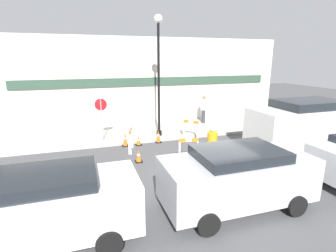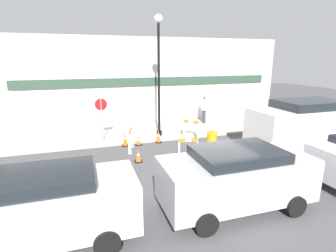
% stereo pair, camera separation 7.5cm
% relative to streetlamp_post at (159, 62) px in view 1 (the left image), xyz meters
% --- Properties ---
extents(ground_plane, '(60.00, 60.00, 0.00)m').
position_rel_streetlamp_post_xyz_m(ground_plane, '(0.43, -5.18, -4.05)').
color(ground_plane, '#4C4C4F').
extents(sidewalk_slab, '(18.00, 3.70, 0.15)m').
position_rel_streetlamp_post_xyz_m(sidewalk_slab, '(0.43, 1.17, -3.98)').
color(sidewalk_slab, '#ADA89E').
rests_on(sidewalk_slab, ground_plane).
extents(storefront_facade, '(18.00, 0.22, 5.50)m').
position_rel_streetlamp_post_xyz_m(storefront_facade, '(0.43, 3.10, -1.30)').
color(storefront_facade, beige).
rests_on(storefront_facade, ground_plane).
extents(streetlamp_post, '(0.44, 0.44, 6.16)m').
position_rel_streetlamp_post_xyz_m(streetlamp_post, '(0.00, 0.00, 0.00)').
color(streetlamp_post, black).
rests_on(streetlamp_post, sidewalk_slab).
extents(stop_sign, '(0.60, 0.06, 2.13)m').
position_rel_streetlamp_post_xyz_m(stop_sign, '(-2.99, 0.07, -2.47)').
color(stop_sign, gray).
rests_on(stop_sign, sidewalk_slab).
extents(barricade_0, '(0.69, 0.70, 1.05)m').
position_rel_streetlamp_post_xyz_m(barricade_0, '(1.50, -0.83, -3.48)').
color(barricade_0, white).
rests_on(barricade_0, ground_plane).
extents(barricade_1, '(0.38, 0.92, 1.06)m').
position_rel_streetlamp_post_xyz_m(barricade_1, '(-1.84, -1.61, -3.47)').
color(barricade_1, white).
rests_on(barricade_1, ground_plane).
extents(barricade_2, '(0.83, 0.25, 1.07)m').
position_rel_streetlamp_post_xyz_m(barricade_2, '(0.14, -3.81, -3.48)').
color(barricade_2, white).
rests_on(barricade_2, ground_plane).
extents(traffic_cone_0, '(0.30, 0.30, 0.46)m').
position_rel_streetlamp_post_xyz_m(traffic_cone_0, '(-1.33, -0.89, -3.83)').
color(traffic_cone_0, black).
rests_on(traffic_cone_0, ground_plane).
extents(traffic_cone_1, '(0.30, 0.30, 0.67)m').
position_rel_streetlamp_post_xyz_m(traffic_cone_1, '(-0.27, -0.78, -3.72)').
color(traffic_cone_1, black).
rests_on(traffic_cone_1, ground_plane).
extents(traffic_cone_2, '(0.30, 0.30, 0.55)m').
position_rel_streetlamp_post_xyz_m(traffic_cone_2, '(-1.78, -3.06, -3.79)').
color(traffic_cone_2, black).
rests_on(traffic_cone_2, ground_plane).
extents(traffic_cone_3, '(0.30, 0.30, 0.54)m').
position_rel_streetlamp_post_xyz_m(traffic_cone_3, '(1.88, -2.72, -3.79)').
color(traffic_cone_3, black).
rests_on(traffic_cone_3, ground_plane).
extents(traffic_cone_4, '(0.30, 0.30, 0.61)m').
position_rel_streetlamp_post_xyz_m(traffic_cone_4, '(1.96, -3.20, -3.76)').
color(traffic_cone_4, black).
rests_on(traffic_cone_4, ground_plane).
extents(traffic_cone_5, '(0.30, 0.30, 0.71)m').
position_rel_streetlamp_post_xyz_m(traffic_cone_5, '(-1.98, -0.83, -3.70)').
color(traffic_cone_5, black).
rests_on(traffic_cone_5, ground_plane).
extents(person_worker, '(0.51, 0.51, 1.62)m').
position_rel_streetlamp_post_xyz_m(person_worker, '(0.93, -4.33, -3.19)').
color(person_worker, '#33333D').
rests_on(person_worker, ground_plane).
extents(person_pedestrian, '(0.44, 0.44, 1.78)m').
position_rel_streetlamp_post_xyz_m(person_pedestrian, '(3.52, 1.84, -2.93)').
color(person_pedestrian, '#33333D').
rests_on(person_pedestrian, sidewalk_slab).
extents(parked_car_0, '(4.27, 1.89, 1.77)m').
position_rel_streetlamp_post_xyz_m(parked_car_0, '(-4.82, -7.30, -3.06)').
color(parked_car_0, silver).
rests_on(parked_car_0, ground_plane).
extents(parked_car_1, '(4.31, 2.00, 1.78)m').
position_rel_streetlamp_post_xyz_m(parked_car_1, '(0.19, -7.30, -3.05)').
color(parked_car_1, '#B7BABF').
rests_on(parked_car_1, ground_plane).
extents(work_van, '(5.40, 2.25, 2.38)m').
position_rel_streetlamp_post_xyz_m(work_van, '(5.97, -3.98, -2.75)').
color(work_van, white).
rests_on(work_van, ground_plane).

